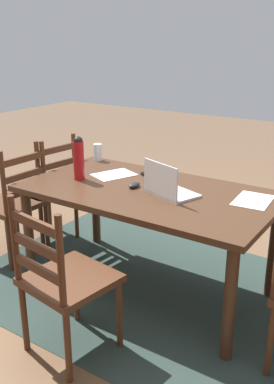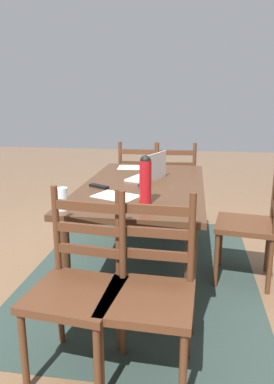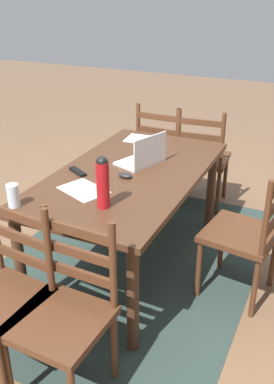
{
  "view_description": "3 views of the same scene",
  "coord_description": "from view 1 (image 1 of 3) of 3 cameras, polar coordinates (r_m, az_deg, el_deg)",
  "views": [
    {
      "loc": [
        -1.47,
        2.35,
        1.71
      ],
      "look_at": [
        0.11,
        -0.03,
        0.7
      ],
      "focal_mm": 41.15,
      "sensor_mm": 36.0,
      "label": 1
    },
    {
      "loc": [
        2.76,
        0.37,
        1.41
      ],
      "look_at": [
        -0.04,
        -0.06,
        0.67
      ],
      "focal_mm": 34.33,
      "sensor_mm": 36.0,
      "label": 2
    },
    {
      "loc": [
        2.52,
        1.21,
        1.94
      ],
      "look_at": [
        -0.15,
        -0.01,
        0.53
      ],
      "focal_mm": 41.42,
      "sensor_mm": 36.0,
      "label": 3
    }
  ],
  "objects": [
    {
      "name": "water_bottle",
      "position": [
        3.13,
        -7.57,
        4.48
      ],
      "size": [
        0.08,
        0.08,
        0.31
      ],
      "color": "#A81419",
      "rests_on": "dining_table"
    },
    {
      "name": "chair_right_far",
      "position": [
        3.61,
        -15.71,
        -1.44
      ],
      "size": [
        0.46,
        0.46,
        0.95
      ],
      "color": "#4C2B19",
      "rests_on": "ground"
    },
    {
      "name": "dining_table",
      "position": [
        2.97,
        1.4,
        -1.25
      ],
      "size": [
        1.7,
        0.93,
        0.74
      ],
      "color": "#422819",
      "rests_on": "ground"
    },
    {
      "name": "chair_right_near",
      "position": [
        3.84,
        -11.62,
        0.18
      ],
      "size": [
        0.49,
        0.49,
        0.95
      ],
      "color": "#4C2B19",
      "rests_on": "ground"
    },
    {
      "name": "ground_plane",
      "position": [
        3.26,
        1.3,
        -12.12
      ],
      "size": [
        14.0,
        14.0,
        0.0
      ],
      "primitive_type": "plane",
      "color": "brown"
    },
    {
      "name": "computer_mouse",
      "position": [
        2.97,
        -0.36,
        0.91
      ],
      "size": [
        0.07,
        0.1,
        0.03
      ],
      "primitive_type": "ellipsoid",
      "rotation": [
        0.0,
        0.0,
        -0.08
      ],
      "color": "black",
      "rests_on": "dining_table"
    },
    {
      "name": "area_rug",
      "position": [
        3.26,
        1.3,
        -12.08
      ],
      "size": [
        2.5,
        1.8,
        0.01
      ],
      "primitive_type": "cube",
      "color": "#283833",
      "rests_on": "ground"
    },
    {
      "name": "paper_stack_left",
      "position": [
        2.83,
        14.81,
        -1.05
      ],
      "size": [
        0.23,
        0.31,
        0.0
      ],
      "primitive_type": "cube",
      "rotation": [
        0.0,
        0.0,
        0.08
      ],
      "color": "white",
      "rests_on": "dining_table"
    },
    {
      "name": "tv_remote",
      "position": [
        3.27,
        1.97,
        2.53
      ],
      "size": [
        0.12,
        0.17,
        0.02
      ],
      "primitive_type": "cube",
      "rotation": [
        0.0,
        0.0,
        2.63
      ],
      "color": "black",
      "rests_on": "dining_table"
    },
    {
      "name": "paper_stack_right",
      "position": [
        3.25,
        -3.0,
        2.26
      ],
      "size": [
        0.31,
        0.35,
        0.0
      ],
      "primitive_type": "cube",
      "rotation": [
        0.0,
        0.0,
        -0.39
      ],
      "color": "white",
      "rests_on": "dining_table"
    },
    {
      "name": "laptop",
      "position": [
        2.81,
        3.96,
        0.63
      ],
      "size": [
        0.38,
        0.32,
        0.23
      ],
      "color": "silver",
      "rests_on": "dining_table"
    },
    {
      "name": "drinking_glass",
      "position": [
        3.63,
        -5.11,
        5.17
      ],
      "size": [
        0.07,
        0.07,
        0.14
      ],
      "primitive_type": "cylinder",
      "color": "silver",
      "rests_on": "dining_table"
    },
    {
      "name": "chair_far_head",
      "position": [
        2.46,
        -9.42,
        -11.25
      ],
      "size": [
        0.5,
        0.5,
        0.95
      ],
      "color": "#4C2B19",
      "rests_on": "ground"
    }
  ]
}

